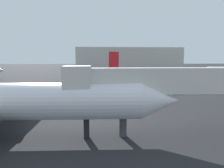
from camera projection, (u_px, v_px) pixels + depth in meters
name	position (u px, v px, depth m)	size (l,w,h in m)	color
airplane_distant	(143.00, 73.00, 57.40)	(25.91, 24.17, 9.29)	#B2BCCC
jet_bridge	(180.00, 82.00, 18.92)	(23.63, 2.83, 6.74)	silver
terminal_building	(128.00, 59.00, 127.04)	(62.82, 24.70, 14.12)	beige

